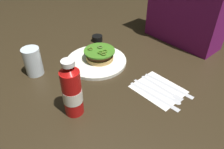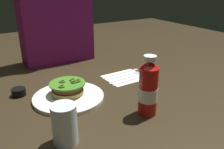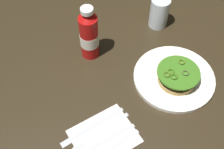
# 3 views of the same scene
# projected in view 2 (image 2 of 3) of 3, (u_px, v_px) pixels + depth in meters

# --- Properties ---
(ground_plane) EXTENTS (3.00, 3.00, 0.00)m
(ground_plane) POSITION_uv_depth(u_px,v_px,m) (103.00, 104.00, 0.87)
(ground_plane) COLOR #2E2416
(dinner_plate) EXTENTS (0.27, 0.27, 0.01)m
(dinner_plate) POSITION_uv_depth(u_px,v_px,m) (69.00, 97.00, 0.91)
(dinner_plate) COLOR white
(dinner_plate) RESTS_ON ground_plane
(burger_sandwich) EXTENTS (0.14, 0.14, 0.05)m
(burger_sandwich) POSITION_uv_depth(u_px,v_px,m) (68.00, 88.00, 0.91)
(burger_sandwich) COLOR tan
(burger_sandwich) RESTS_ON dinner_plate
(ketchup_bottle) EXTENTS (0.06, 0.06, 0.21)m
(ketchup_bottle) POSITION_uv_depth(u_px,v_px,m) (148.00, 89.00, 0.78)
(ketchup_bottle) COLOR red
(ketchup_bottle) RESTS_ON ground_plane
(water_glass) EXTENTS (0.07, 0.07, 0.12)m
(water_glass) POSITION_uv_depth(u_px,v_px,m) (65.00, 124.00, 0.65)
(water_glass) COLOR silver
(water_glass) RESTS_ON ground_plane
(condiment_cup) EXTENTS (0.05, 0.05, 0.03)m
(condiment_cup) POSITION_uv_depth(u_px,v_px,m) (19.00, 92.00, 0.93)
(condiment_cup) COLOR black
(condiment_cup) RESTS_ON ground_plane
(napkin) EXTENTS (0.18, 0.15, 0.00)m
(napkin) POSITION_uv_depth(u_px,v_px,m) (124.00, 77.00, 1.11)
(napkin) COLOR white
(napkin) RESTS_ON ground_plane
(butter_knife) EXTENTS (0.22, 0.03, 0.00)m
(butter_knife) POSITION_uv_depth(u_px,v_px,m) (135.00, 78.00, 1.09)
(butter_knife) COLOR silver
(butter_knife) RESTS_ON napkin
(spoon_utensil) EXTENTS (0.20, 0.04, 0.00)m
(spoon_utensil) POSITION_uv_depth(u_px,v_px,m) (131.00, 76.00, 1.11)
(spoon_utensil) COLOR silver
(spoon_utensil) RESTS_ON napkin
(fork_utensil) EXTENTS (0.19, 0.02, 0.00)m
(fork_utensil) POSITION_uv_depth(u_px,v_px,m) (126.00, 75.00, 1.13)
(fork_utensil) COLOR silver
(fork_utensil) RESTS_ON napkin
(steak_knife) EXTENTS (0.21, 0.03, 0.00)m
(steak_knife) POSITION_uv_depth(u_px,v_px,m) (123.00, 72.00, 1.15)
(steak_knife) COLOR silver
(steak_knife) RESTS_ON napkin
(diner_person) EXTENTS (0.37, 0.18, 0.59)m
(diner_person) POSITION_uv_depth(u_px,v_px,m) (55.00, 13.00, 1.24)
(diner_person) COLOR #71175D
(diner_person) RESTS_ON ground_plane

